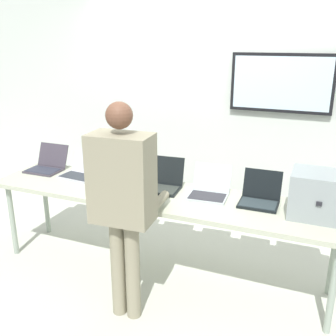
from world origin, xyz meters
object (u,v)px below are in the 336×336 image
at_px(laptop_station_2, 121,176).
at_px(laptop_station_3, 161,182).
at_px(laptop_station_1, 83,171).
at_px(equipment_box, 320,195).
at_px(laptop_station_0, 47,165).
at_px(laptop_station_5, 260,196).
at_px(workbench, 158,199).
at_px(laptop_station_4, 209,189).
at_px(person, 123,194).

xyz_separation_m(laptop_station_2, laptop_station_3, (0.41, -0.01, 0.00)).
bearing_deg(laptop_station_2, laptop_station_1, -179.37).
height_order(laptop_station_1, laptop_station_2, laptop_station_2).
bearing_deg(laptop_station_3, equipment_box, -3.61).
xyz_separation_m(equipment_box, laptop_station_0, (-2.61, 0.11, -0.12)).
bearing_deg(laptop_station_1, laptop_station_5, -0.01).
bearing_deg(workbench, equipment_box, 2.14).
relative_size(equipment_box, laptop_station_5, 1.33).
bearing_deg(laptop_station_5, laptop_station_1, 179.99).
relative_size(workbench, laptop_station_0, 9.06).
distance_m(laptop_station_1, laptop_station_4, 1.28).
xyz_separation_m(laptop_station_0, laptop_station_5, (2.16, -0.02, 0.00)).
height_order(laptop_station_2, person, person).
height_order(laptop_station_3, laptop_station_5, laptop_station_3).
relative_size(laptop_station_0, laptop_station_3, 0.90).
bearing_deg(person, laptop_station_3, 92.47).
distance_m(laptop_station_3, laptop_station_5, 0.88).
bearing_deg(laptop_station_2, laptop_station_5, -0.22).
bearing_deg(laptop_station_5, laptop_station_3, -179.80).
bearing_deg(laptop_station_5, workbench, -170.91).
height_order(equipment_box, laptop_station_0, equipment_box).
bearing_deg(equipment_box, laptop_station_3, 176.39).
xyz_separation_m(workbench, laptop_station_2, (-0.44, 0.14, 0.11)).
xyz_separation_m(workbench, laptop_station_0, (-1.31, 0.16, 0.11)).
height_order(laptop_station_0, laptop_station_1, laptop_station_0).
bearing_deg(laptop_station_1, laptop_station_4, -0.12).
bearing_deg(workbench, laptop_station_4, 17.64).
xyz_separation_m(workbench, equipment_box, (1.30, 0.05, 0.22)).
bearing_deg(laptop_station_5, person, -138.29).
distance_m(laptop_station_2, person, 0.90).
bearing_deg(laptop_station_4, laptop_station_0, 179.24).
xyz_separation_m(laptop_station_0, laptop_station_2, (0.87, -0.02, 0.00)).
bearing_deg(laptop_station_5, laptop_station_0, 179.45).
bearing_deg(workbench, laptop_station_2, 162.24).
distance_m(laptop_station_4, laptop_station_5, 0.43).
bearing_deg(equipment_box, laptop_station_5, 169.08).
relative_size(laptop_station_1, laptop_station_2, 1.26).
relative_size(laptop_station_5, person, 0.19).
distance_m(equipment_box, laptop_station_4, 0.89).
xyz_separation_m(equipment_box, laptop_station_3, (-1.33, 0.08, -0.11)).
distance_m(laptop_station_3, laptop_station_4, 0.45).
bearing_deg(laptop_station_1, workbench, -8.97).
xyz_separation_m(laptop_station_3, person, (0.03, -0.75, 0.17)).
bearing_deg(laptop_station_2, laptop_station_4, -0.49).
xyz_separation_m(equipment_box, laptop_station_2, (-1.74, 0.09, -0.11)).
relative_size(equipment_box, laptop_station_4, 1.15).
xyz_separation_m(laptop_station_2, person, (0.44, -0.76, 0.17)).
distance_m(laptop_station_1, person, 1.16).
distance_m(laptop_station_0, laptop_station_3, 1.28).
distance_m(laptop_station_5, person, 1.15).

